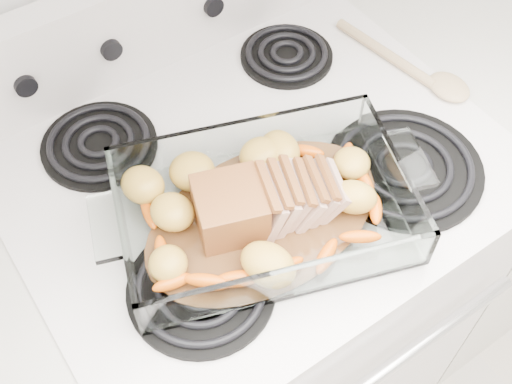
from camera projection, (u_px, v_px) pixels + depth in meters
electric_range at (251, 289)px, 1.40m from camera, size 0.78×0.70×1.12m
counter_right at (466, 161)px, 1.64m from camera, size 0.58×0.68×0.93m
baking_dish at (264, 212)px, 0.94m from camera, size 0.41×0.27×0.08m
pork_roast at (256, 207)px, 0.92m from camera, size 0.22×0.10×0.08m
roast_vegetables at (246, 192)px, 0.95m from camera, size 0.38×0.21×0.05m
wooden_spoon at (421, 72)px, 1.14m from camera, size 0.09×0.28×0.02m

